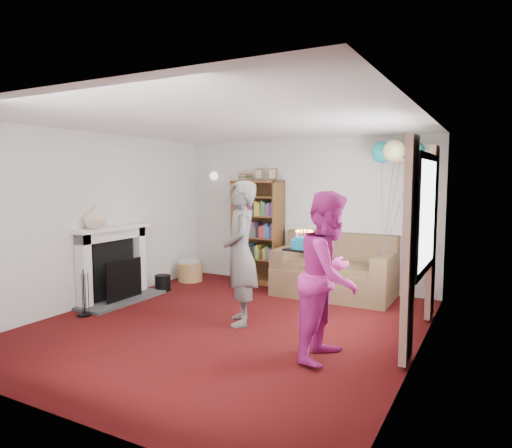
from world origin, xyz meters
The scene contains 16 objects.
ground centered at (0.00, 0.00, 0.00)m, with size 5.00×5.00×0.00m, color #320707.
wall_back centered at (0.00, 2.51, 1.25)m, with size 4.50×0.02×2.50m, color silver.
wall_left centered at (-2.26, 0.00, 1.25)m, with size 0.02×5.00×2.50m, color silver.
wall_right centered at (2.26, 0.00, 1.25)m, with size 0.02×5.00×2.50m, color silver.
ceiling centered at (0.00, 0.00, 2.50)m, with size 4.50×5.00×0.01m, color white.
fireplace centered at (-2.09, 0.19, 0.51)m, with size 0.55×1.80×1.12m.
window_bay centered at (2.21, 0.60, 1.20)m, with size 0.14×2.02×2.20m.
wall_sconce centered at (-1.75, 2.36, 1.88)m, with size 0.16×0.23×0.16m.
bookcase centered at (-0.79, 2.30, 0.89)m, with size 0.85×0.42×2.01m.
sofa centered at (0.71, 2.07, 0.36)m, with size 1.81×0.96×0.96m.
wicker_basket centered at (-1.90, 1.79, 0.18)m, with size 0.44×0.44×0.39m.
person_striped centered at (0.11, 0.14, 0.91)m, with size 0.66×0.43×1.81m, color black.
person_magenta centered at (1.47, -0.40, 0.86)m, with size 0.83×0.65×1.71m, color #C72790.
birthday_cake centered at (1.04, -0.05, 1.11)m, with size 0.36×0.36×0.22m.
balloons centered at (1.61, 2.08, 2.22)m, with size 0.75×0.75×1.69m.
mantel_vase centered at (-2.12, -0.15, 1.29)m, with size 0.32×0.32×0.33m, color beige.
Camera 1 is at (2.95, -4.74, 1.84)m, focal length 32.00 mm.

